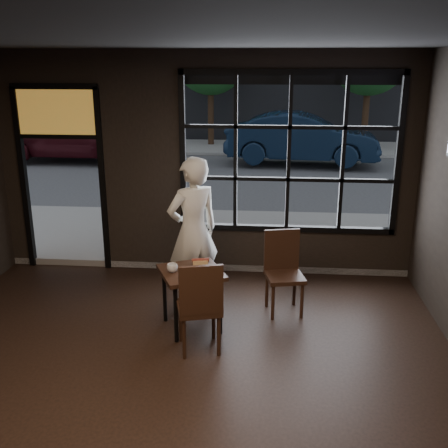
# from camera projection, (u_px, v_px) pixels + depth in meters

# --- Properties ---
(floor) EXTENTS (6.00, 7.00, 0.02)m
(floor) POSITION_uv_depth(u_px,v_px,m) (158.00, 422.00, 4.63)
(floor) COLOR black
(floor) RESTS_ON ground
(ceiling) EXTENTS (6.00, 7.00, 0.02)m
(ceiling) POSITION_uv_depth(u_px,v_px,m) (140.00, 36.00, 3.67)
(ceiling) COLOR black
(ceiling) RESTS_ON ground
(window_frame) EXTENTS (3.06, 0.12, 2.28)m
(window_frame) POSITION_uv_depth(u_px,v_px,m) (289.00, 154.00, 7.32)
(window_frame) COLOR black
(window_frame) RESTS_ON ground
(stained_transom) EXTENTS (1.20, 0.06, 0.70)m
(stained_transom) POSITION_uv_depth(u_px,v_px,m) (57.00, 112.00, 7.43)
(stained_transom) COLOR orange
(stained_transom) RESTS_ON ground
(street_asphalt) EXTENTS (60.00, 41.00, 0.04)m
(street_asphalt) POSITION_uv_depth(u_px,v_px,m) (252.00, 122.00, 27.46)
(street_asphalt) COLOR #545456
(street_asphalt) RESTS_ON ground
(cafe_table) EXTENTS (0.90, 0.90, 0.73)m
(cafe_table) POSITION_uv_depth(u_px,v_px,m) (192.00, 299.00, 6.15)
(cafe_table) COLOR black
(cafe_table) RESTS_ON floor
(chair_near) EXTENTS (0.56, 0.56, 1.06)m
(chair_near) POSITION_uv_depth(u_px,v_px,m) (199.00, 304.00, 5.64)
(chair_near) COLOR black
(chair_near) RESTS_ON floor
(chair_window) EXTENTS (0.53, 0.53, 1.03)m
(chair_window) POSITION_uv_depth(u_px,v_px,m) (285.00, 274.00, 6.48)
(chair_window) COLOR black
(chair_window) RESTS_ON floor
(man) EXTENTS (0.84, 0.78, 1.93)m
(man) POSITION_uv_depth(u_px,v_px,m) (193.00, 231.00, 6.66)
(man) COLOR silver
(man) RESTS_ON floor
(hotdog) EXTENTS (0.21, 0.12, 0.06)m
(hotdog) POSITION_uv_depth(u_px,v_px,m) (200.00, 262.00, 6.22)
(hotdog) COLOR tan
(hotdog) RESTS_ON cafe_table
(cup) EXTENTS (0.14, 0.14, 0.10)m
(cup) POSITION_uv_depth(u_px,v_px,m) (172.00, 268.00, 5.99)
(cup) COLOR silver
(cup) RESTS_ON cafe_table
(navy_car) EXTENTS (4.61, 1.93, 1.48)m
(navy_car) POSITION_uv_depth(u_px,v_px,m) (302.00, 138.00, 15.60)
(navy_car) COLOR black
(navy_car) RESTS_ON street_asphalt
(maroon_car) EXTENTS (4.90, 2.11, 1.65)m
(maroon_car) POSITION_uv_depth(u_px,v_px,m) (70.00, 132.00, 16.25)
(maroon_car) COLOR #350A10
(maroon_car) RESTS_ON street_asphalt
(tree_left) EXTENTS (2.61, 2.61, 4.46)m
(tree_left) POSITION_uv_depth(u_px,v_px,m) (210.00, 58.00, 18.42)
(tree_left) COLOR #332114
(tree_left) RESTS_ON street_asphalt
(tree_right) EXTENTS (2.67, 2.67, 4.56)m
(tree_right) POSITION_uv_depth(u_px,v_px,m) (370.00, 55.00, 17.46)
(tree_right) COLOR #332114
(tree_right) RESTS_ON street_asphalt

